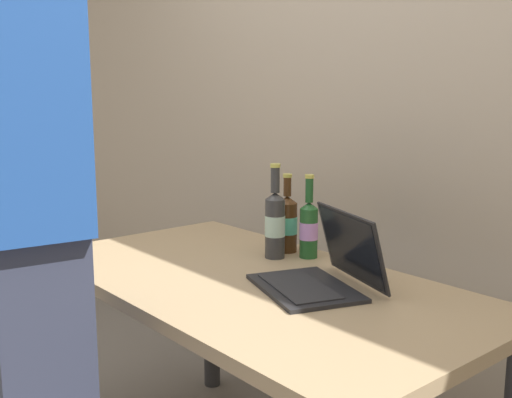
{
  "coord_description": "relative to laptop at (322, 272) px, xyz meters",
  "views": [
    {
      "loc": [
        1.39,
        -1.16,
        1.3
      ],
      "look_at": [
        0.02,
        0.0,
        0.98
      ],
      "focal_mm": 42.99,
      "sensor_mm": 36.0,
      "label": 1
    }
  ],
  "objects": [
    {
      "name": "desk",
      "position": [
        -0.2,
        -0.09,
        -0.15
      ],
      "size": [
        1.5,
        0.8,
        0.73
      ],
      "color": "#9E8460",
      "rests_on": "ground"
    },
    {
      "name": "person_figure",
      "position": [
        -0.28,
        -0.75,
        0.2
      ],
      "size": [
        0.43,
        0.32,
        1.9
      ],
      "color": "#2D3347",
      "rests_on": "ground"
    },
    {
      "name": "beer_bottle_dark",
      "position": [
        -0.37,
        0.2,
        0.06
      ],
      "size": [
        0.07,
        0.07,
        0.28
      ],
      "color": "#472B14",
      "rests_on": "desk"
    },
    {
      "name": "beer_bottle_brown",
      "position": [
        -0.26,
        0.21,
        0.06
      ],
      "size": [
        0.06,
        0.06,
        0.29
      ],
      "color": "#1E5123",
      "rests_on": "desk"
    },
    {
      "name": "back_wall",
      "position": [
        -0.2,
        0.61,
        0.52
      ],
      "size": [
        6.0,
        0.1,
        2.6
      ],
      "primitive_type": "cube",
      "color": "tan",
      "rests_on": "ground"
    },
    {
      "name": "beer_bottle_amber",
      "position": [
        -0.33,
        0.11,
        0.07
      ],
      "size": [
        0.07,
        0.07,
        0.33
      ],
      "color": "#333333",
      "rests_on": "desk"
    },
    {
      "name": "laptop",
      "position": [
        0.0,
        0.0,
        0.0
      ],
      "size": [
        0.42,
        0.4,
        0.22
      ],
      "color": "black",
      "rests_on": "desk"
    }
  ]
}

